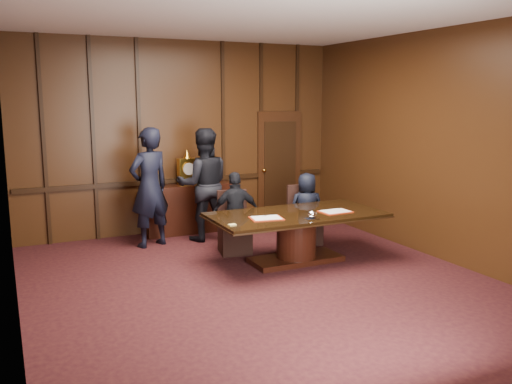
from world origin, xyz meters
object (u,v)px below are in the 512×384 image
at_px(signatory_right, 307,209).
at_px(witness_right, 204,185).
at_px(sideboard, 188,207).
at_px(conference_table, 296,229).
at_px(signatory_left, 236,213).
at_px(witness_left, 149,187).

relative_size(signatory_right, witness_right, 0.63).
bearing_deg(sideboard, witness_right, -81.65).
relative_size(conference_table, signatory_right, 2.13).
relative_size(signatory_left, signatory_right, 1.07).
relative_size(signatory_right, witness_left, 0.62).
distance_m(signatory_right, witness_left, 2.66).
distance_m(signatory_left, witness_right, 1.11).
bearing_deg(sideboard, signatory_left, -81.48).
height_order(sideboard, signatory_left, sideboard).
relative_size(sideboard, signatory_left, 1.21).
distance_m(sideboard, signatory_right, 2.28).
bearing_deg(conference_table, signatory_left, 129.09).
distance_m(signatory_left, signatory_right, 1.30).
xyz_separation_m(signatory_right, witness_left, (-2.41, 1.04, 0.38)).
xyz_separation_m(sideboard, witness_left, (-0.87, -0.62, 0.51)).
distance_m(sideboard, witness_right, 0.79).
distance_m(signatory_right, witness_right, 1.83).
bearing_deg(conference_table, sideboard, 110.06).
height_order(sideboard, conference_table, sideboard).
bearing_deg(signatory_left, sideboard, -71.40).
xyz_separation_m(witness_left, witness_right, (0.96, 0.01, -0.02)).
height_order(sideboard, witness_left, witness_left).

